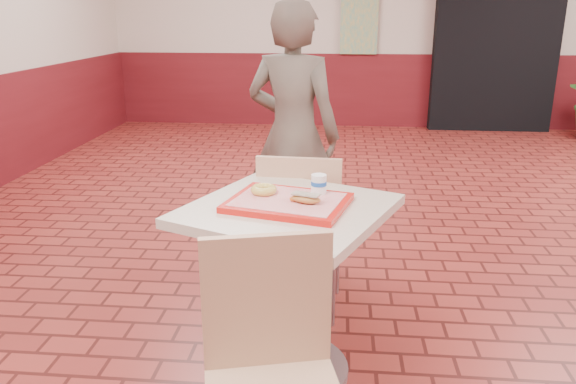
# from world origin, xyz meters

# --- Properties ---
(room_shell) EXTENTS (8.01, 10.01, 3.01)m
(room_shell) POSITION_xyz_m (0.00, 0.00, 1.50)
(room_shell) COLOR maroon
(room_shell) RESTS_ON ground
(wainscot_band) EXTENTS (8.00, 10.00, 1.00)m
(wainscot_band) POSITION_xyz_m (0.00, 0.00, 0.50)
(wainscot_band) COLOR #531014
(wainscot_band) RESTS_ON ground
(corridor_doorway) EXTENTS (1.60, 0.22, 2.20)m
(corridor_doorway) POSITION_xyz_m (1.20, 4.88, 1.10)
(corridor_doorway) COLOR black
(corridor_doorway) RESTS_ON ground
(promo_poster) EXTENTS (0.50, 0.03, 1.20)m
(promo_poster) POSITION_xyz_m (-0.60, 4.94, 1.60)
(promo_poster) COLOR gray
(promo_poster) RESTS_ON wainscot_band
(main_table) EXTENTS (0.76, 0.76, 0.80)m
(main_table) POSITION_xyz_m (-1.03, -0.81, 0.54)
(main_table) COLOR beige
(main_table) RESTS_ON ground
(chair_main_front) EXTENTS (0.51, 0.51, 0.91)m
(chair_main_front) POSITION_xyz_m (-1.01, -1.50, 0.51)
(chair_main_front) COLOR tan
(chair_main_front) RESTS_ON ground
(chair_main_back) EXTENTS (0.44, 0.44, 0.90)m
(chair_main_back) POSITION_xyz_m (-1.01, -0.28, 0.50)
(chair_main_back) COLOR tan
(chair_main_back) RESTS_ON ground
(customer) EXTENTS (0.69, 0.55, 1.65)m
(customer) POSITION_xyz_m (-1.11, 0.46, 0.83)
(customer) COLOR #5C5347
(customer) RESTS_ON ground
(serving_tray) EXTENTS (0.47, 0.37, 0.03)m
(serving_tray) POSITION_xyz_m (-1.03, -0.81, 0.82)
(serving_tray) COLOR red
(serving_tray) RESTS_ON main_table
(ring_donut) EXTENTS (0.14, 0.14, 0.03)m
(ring_donut) POSITION_xyz_m (-1.13, -0.74, 0.85)
(ring_donut) COLOR gold
(ring_donut) RESTS_ON serving_tray
(long_john_donut) EXTENTS (0.14, 0.10, 0.04)m
(long_john_donut) POSITION_xyz_m (-0.95, -0.85, 0.85)
(long_john_donut) COLOR #B27434
(long_john_donut) RESTS_ON serving_tray
(paper_cup) EXTENTS (0.07, 0.07, 0.08)m
(paper_cup) POSITION_xyz_m (-0.90, -0.72, 0.87)
(paper_cup) COLOR white
(paper_cup) RESTS_ON serving_tray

